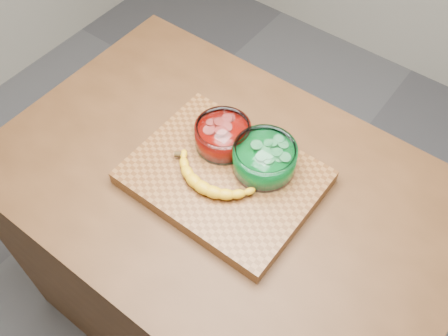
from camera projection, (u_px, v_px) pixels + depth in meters
The scene contains 6 objects.
ground at pixel (224, 311), 1.99m from camera, with size 3.50×3.50×0.00m, color #55555A.
counter at pixel (224, 261), 1.62m from camera, with size 1.20×0.80×0.90m, color #4D2E17.
cutting_board at pixel (224, 177), 1.25m from camera, with size 0.45×0.35×0.04m, color brown.
bowl_red at pixel (223, 136), 1.26m from camera, with size 0.14×0.14×0.07m.
bowl_green at pixel (264, 158), 1.21m from camera, with size 0.16×0.16×0.07m.
banana at pixel (209, 179), 1.20m from camera, with size 0.25×0.11×0.03m, color gold, non-canonical shape.
Camera 1 is at (0.44, -0.57, 1.94)m, focal length 40.00 mm.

